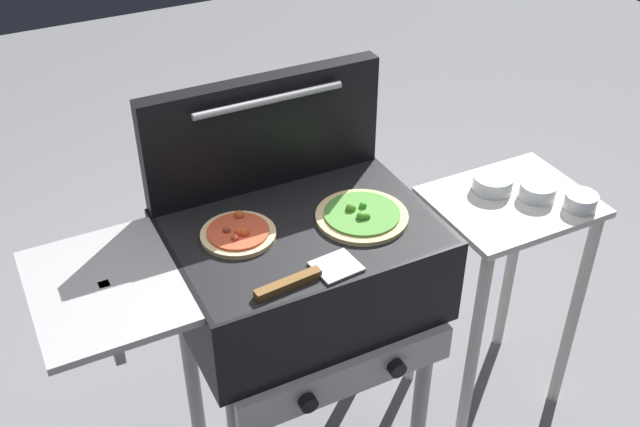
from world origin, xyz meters
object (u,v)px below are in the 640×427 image
object	(u,v)px
topping_bowl_near	(537,191)
spatula	(309,276)
prep_table	(501,261)
topping_bowl_far	(581,202)
topping_bowl_middle	(493,183)
pizza_pepperoni	(238,233)
grill	(298,274)
pizza_veggie	(362,216)

from	to	relation	value
topping_bowl_near	spatula	bearing A→B (deg)	-168.39
prep_table	topping_bowl_far	bearing A→B (deg)	-40.84
topping_bowl_near	topping_bowl_middle	xyz separation A→B (m)	(-0.09, 0.09, -0.00)
pizza_pepperoni	spatula	distance (m)	0.23
grill	topping_bowl_far	size ratio (longest dim) A/B	10.65
spatula	topping_bowl_far	distance (m)	0.88
pizza_veggie	spatula	size ratio (longest dim) A/B	0.86
topping_bowl_near	topping_bowl_far	distance (m)	0.12
spatula	topping_bowl_middle	bearing A→B (deg)	19.65
pizza_pepperoni	pizza_veggie	world-z (taller)	same
grill	spatula	world-z (taller)	spatula
prep_table	topping_bowl_middle	distance (m)	0.26
topping_bowl_far	grill	bearing A→B (deg)	171.93
spatula	topping_bowl_middle	distance (m)	0.76
grill	pizza_pepperoni	size ratio (longest dim) A/B	5.32
topping_bowl_near	topping_bowl_far	xyz separation A→B (m)	(0.07, -0.10, -0.00)
pizza_pepperoni	prep_table	world-z (taller)	pizza_pepperoni
topping_bowl_middle	topping_bowl_far	bearing A→B (deg)	-49.22
topping_bowl_near	topping_bowl_middle	world-z (taller)	same
pizza_veggie	prep_table	bearing A→B (deg)	4.42
pizza_veggie	topping_bowl_near	size ratio (longest dim) A/B	2.21
grill	spatula	distance (m)	0.24
topping_bowl_far	topping_bowl_middle	bearing A→B (deg)	130.78
topping_bowl_far	pizza_pepperoni	bearing A→B (deg)	171.14
topping_bowl_far	topping_bowl_middle	world-z (taller)	same
spatula	topping_bowl_middle	xyz separation A→B (m)	(0.71, 0.25, -0.11)
pizza_veggie	topping_bowl_middle	xyz separation A→B (m)	(0.49, 0.11, -0.11)
pizza_veggie	topping_bowl_near	distance (m)	0.59
topping_bowl_near	pizza_veggie	bearing A→B (deg)	-178.36
prep_table	grill	bearing A→B (deg)	-179.63
pizza_pepperoni	topping_bowl_middle	size ratio (longest dim) A/B	1.55
pizza_veggie	topping_bowl_middle	size ratio (longest dim) A/B	1.97
pizza_pepperoni	prep_table	distance (m)	0.89
pizza_pepperoni	pizza_veggie	bearing A→B (deg)	-13.02
topping_bowl_near	topping_bowl_far	size ratio (longest dim) A/B	1.15
pizza_pepperoni	topping_bowl_far	distance (m)	0.97
pizza_pepperoni	spatula	bearing A→B (deg)	-69.43
grill	pizza_veggie	world-z (taller)	pizza_veggie
pizza_veggie	topping_bowl_near	world-z (taller)	pizza_veggie
topping_bowl_far	prep_table	bearing A→B (deg)	139.16
grill	topping_bowl_middle	size ratio (longest dim) A/B	8.27
grill	topping_bowl_far	distance (m)	0.82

